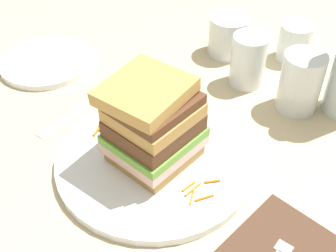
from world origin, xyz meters
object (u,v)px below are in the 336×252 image
(empty_tumbler_0, at_px, (294,42))
(juice_glass, at_px, (300,84))
(empty_tumbler_2, at_px, (248,60))
(sandwich, at_px, (153,125))
(side_plate, at_px, (46,62))
(empty_tumbler_1, at_px, (228,36))
(main_plate, at_px, (154,160))
(knife, at_px, (82,106))
(napkin_dark, at_px, (281,251))

(empty_tumbler_0, bearing_deg, juice_glass, -57.51)
(empty_tumbler_0, relative_size, empty_tumbler_2, 0.75)
(sandwich, bearing_deg, empty_tumbler_2, 93.30)
(empty_tumbler_0, relative_size, side_plate, 0.41)
(empty_tumbler_1, bearing_deg, side_plate, -131.27)
(sandwich, xyz_separation_m, empty_tumbler_0, (0.01, 0.38, -0.04))
(main_plate, xyz_separation_m, side_plate, (-0.33, 0.05, -0.00))
(sandwich, xyz_separation_m, empty_tumbler_2, (-0.01, 0.26, -0.03))
(knife, bearing_deg, empty_tumbler_2, 55.90)
(juice_glass, distance_m, side_plate, 0.47)
(empty_tumbler_1, xyz_separation_m, empty_tumbler_2, (0.08, -0.06, 0.01))
(knife, relative_size, empty_tumbler_1, 2.62)
(sandwich, height_order, side_plate, sandwich)
(main_plate, relative_size, side_plate, 1.68)
(napkin_dark, height_order, empty_tumbler_1, empty_tumbler_1)
(knife, bearing_deg, napkin_dark, -2.62)
(sandwich, relative_size, empty_tumbler_0, 1.83)
(napkin_dark, bearing_deg, side_plate, 174.15)
(empty_tumbler_0, distance_m, empty_tumbler_1, 0.13)
(main_plate, relative_size, empty_tumbler_1, 3.78)
(main_plate, distance_m, sandwich, 0.07)
(main_plate, relative_size, sandwich, 2.22)
(empty_tumbler_0, bearing_deg, sandwich, -90.81)
(empty_tumbler_2, relative_size, side_plate, 0.55)
(main_plate, relative_size, juice_glass, 2.86)
(juice_glass, height_order, side_plate, juice_glass)
(juice_glass, bearing_deg, main_plate, -108.79)
(main_plate, height_order, knife, main_plate)
(knife, bearing_deg, main_plate, -4.08)
(main_plate, distance_m, empty_tumbler_1, 0.33)
(napkin_dark, xyz_separation_m, knife, (-0.40, 0.02, 0.00))
(sandwich, distance_m, side_plate, 0.34)
(sandwich, xyz_separation_m, knife, (-0.18, 0.01, -0.07))
(knife, height_order, empty_tumbler_0, empty_tumbler_0)
(main_plate, height_order, sandwich, sandwich)
(empty_tumbler_0, bearing_deg, main_plate, -90.70)
(napkin_dark, relative_size, knife, 0.68)
(sandwich, distance_m, empty_tumbler_0, 0.39)
(empty_tumbler_1, height_order, side_plate, empty_tumbler_1)
(napkin_dark, distance_m, empty_tumbler_1, 0.45)
(juice_glass, bearing_deg, empty_tumbler_0, 122.49)
(knife, height_order, juice_glass, juice_glass)
(empty_tumbler_0, bearing_deg, empty_tumbler_1, -146.44)
(empty_tumbler_0, distance_m, empty_tumbler_2, 0.13)
(juice_glass, bearing_deg, empty_tumbler_2, 178.98)
(juice_glass, relative_size, empty_tumbler_1, 1.32)
(knife, xyz_separation_m, empty_tumbler_1, (0.08, 0.30, 0.04))
(knife, relative_size, empty_tumbler_0, 2.83)
(sandwich, distance_m, empty_tumbler_1, 0.33)
(side_plate, bearing_deg, sandwich, -8.86)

